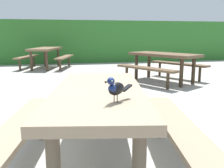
% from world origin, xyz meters
% --- Properties ---
extents(ground_plane, '(60.00, 60.00, 0.00)m').
position_xyz_m(ground_plane, '(0.00, 0.00, 0.00)').
color(ground_plane, '#A3A099').
extents(hedge_wall, '(28.00, 1.61, 1.81)m').
position_xyz_m(hedge_wall, '(0.00, 9.32, 0.91)').
color(hedge_wall, '#2D6B28').
rests_on(hedge_wall, ground).
extents(picnic_table_foreground, '(1.95, 1.98, 0.74)m').
position_xyz_m(picnic_table_foreground, '(0.37, -0.09, 0.56)').
color(picnic_table_foreground, '#84725B').
rests_on(picnic_table_foreground, ground).
extents(bird_grackle, '(0.24, 0.20, 0.18)m').
position_xyz_m(bird_grackle, '(0.42, -0.55, 0.84)').
color(bird_grackle, black).
rests_on(bird_grackle, picnic_table_foreground).
extents(picnic_table_mid_left, '(2.07, 2.09, 0.74)m').
position_xyz_m(picnic_table_mid_left, '(-0.47, 7.12, 0.56)').
color(picnic_table_mid_left, brown).
rests_on(picnic_table_mid_left, ground).
extents(picnic_table_mid_right, '(2.31, 2.32, 0.74)m').
position_xyz_m(picnic_table_mid_right, '(2.66, 3.78, 0.56)').
color(picnic_table_mid_right, brown).
rests_on(picnic_table_mid_right, ground).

